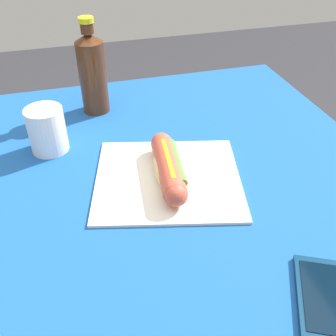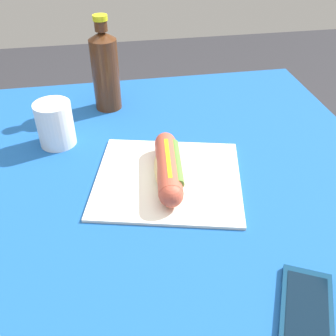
% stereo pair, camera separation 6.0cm
% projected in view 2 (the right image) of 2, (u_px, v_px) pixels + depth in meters
% --- Properties ---
extents(dining_table, '(0.99, 0.97, 0.74)m').
position_uv_depth(dining_table, '(161.00, 228.00, 0.87)').
color(dining_table, brown).
rests_on(dining_table, ground).
extents(paper_wrapper, '(0.33, 0.35, 0.01)m').
position_uv_depth(paper_wrapper, '(168.00, 179.00, 0.79)').
color(paper_wrapper, silver).
rests_on(paper_wrapper, dining_table).
extents(hot_dog, '(0.22, 0.07, 0.05)m').
position_uv_depth(hot_dog, '(168.00, 167.00, 0.77)').
color(hot_dog, '#E5BC75').
rests_on(hot_dog, paper_wrapper).
extents(cell_phone, '(0.16, 0.13, 0.01)m').
position_uv_depth(cell_phone, '(306.00, 311.00, 0.54)').
color(cell_phone, '#0A2D4C').
rests_on(cell_phone, dining_table).
extents(soda_bottle, '(0.07, 0.07, 0.24)m').
position_uv_depth(soda_bottle, '(105.00, 69.00, 0.97)').
color(soda_bottle, '#4C2814').
rests_on(soda_bottle, dining_table).
extents(drinking_cup, '(0.08, 0.08, 0.10)m').
position_uv_depth(drinking_cup, '(55.00, 124.00, 0.86)').
color(drinking_cup, white).
rests_on(drinking_cup, dining_table).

